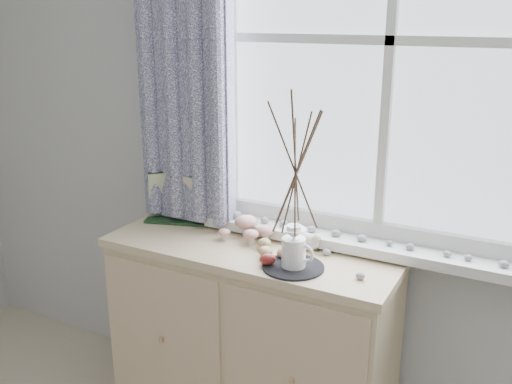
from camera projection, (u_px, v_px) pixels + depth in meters
sideboard at (251, 340)px, 2.40m from camera, size 1.20×0.45×0.85m
botanical_book at (174, 198)px, 2.49m from camera, size 0.36×0.23×0.24m
toadstool_cluster at (250, 227)px, 2.34m from camera, size 0.22×0.15×0.09m
wooden_eggs at (271, 251)px, 2.17m from camera, size 0.16×0.17×0.07m
songbird_figurine at (307, 240)px, 2.24m from camera, size 0.16×0.10×0.08m
crocheted_doily at (293, 267)px, 2.09m from camera, size 0.23×0.23×0.01m
twig_pitcher at (295, 166)px, 1.97m from camera, size 0.29×0.29×0.67m
sideboard_pebbles at (322, 259)px, 2.14m from camera, size 0.33×0.23×0.02m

